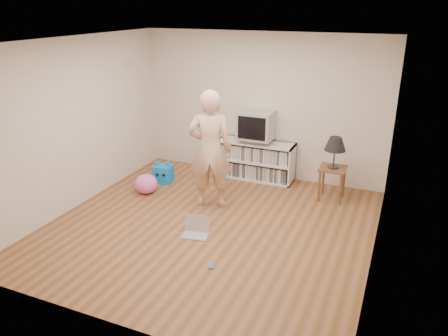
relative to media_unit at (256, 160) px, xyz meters
name	(u,v)px	position (x,y,z in m)	size (l,w,h in m)	color
ground	(210,226)	(0.01, -2.04, -0.35)	(4.50, 4.50, 0.00)	brown
walls	(209,141)	(0.01, -2.04, 0.95)	(4.52, 4.52, 2.60)	silver
ceiling	(208,41)	(0.01, -2.04, 2.25)	(4.50, 4.50, 0.01)	white
media_unit	(256,160)	(0.00, 0.00, 0.00)	(1.40, 0.45, 0.70)	white
dvd_deck	(256,140)	(0.00, -0.02, 0.39)	(0.45, 0.35, 0.07)	gray
crt_tv	(256,125)	(0.00, -0.02, 0.67)	(0.60, 0.53, 0.50)	#A7A7AC
side_table	(332,175)	(1.45, -0.39, 0.07)	(0.42, 0.42, 0.55)	brown
table_lamp	(335,145)	(1.45, -0.39, 0.59)	(0.34, 0.34, 0.52)	#333333
person	(210,150)	(-0.28, -1.38, 0.58)	(0.68, 0.45, 1.87)	beige
laptop	(196,229)	(-0.07, -2.31, -0.28)	(0.41, 0.35, 0.25)	silver
playing_cards	(211,267)	(0.47, -2.99, -0.34)	(0.07, 0.09, 0.02)	#4B6EC8
plush_blue	(163,174)	(-1.47, -0.85, -0.19)	(0.37, 0.33, 0.38)	#0C83E4
plush_pink	(146,184)	(-1.49, -1.38, -0.18)	(0.39, 0.39, 0.33)	#F46BC9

